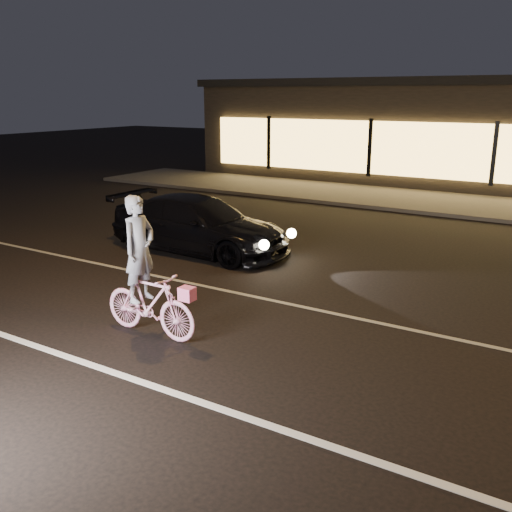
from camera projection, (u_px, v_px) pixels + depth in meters
The scene contains 6 objects.
ground at pixel (287, 362), 7.91m from camera, with size 90.00×90.00×0.00m, color black.
lane_stripe_near at pixel (225, 411), 6.68m from camera, with size 60.00×0.12×0.01m, color silver.
lane_stripe_far at pixel (344, 316), 9.54m from camera, with size 60.00×0.10×0.01m, color gray.
sidewalk at pixel (479, 206), 18.53m from camera, with size 30.00×4.00×0.12m, color #383533.
cyclist at pixel (147, 287), 8.61m from camera, with size 1.72×0.59×2.16m.
sedan at pixel (199, 225), 13.26m from camera, with size 4.47×1.83×1.29m.
Camera 1 is at (3.42, -6.36, 3.57)m, focal length 40.00 mm.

